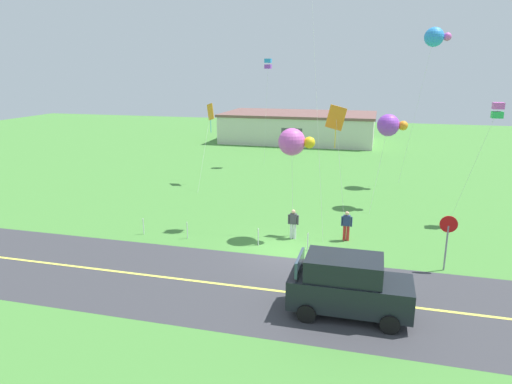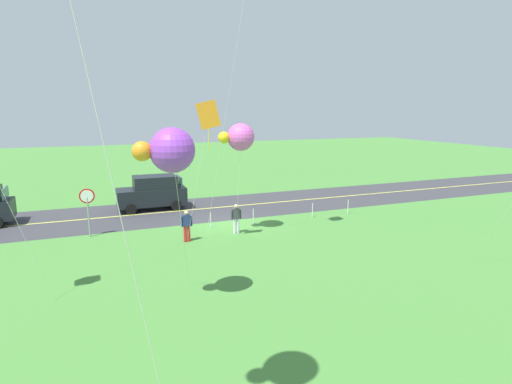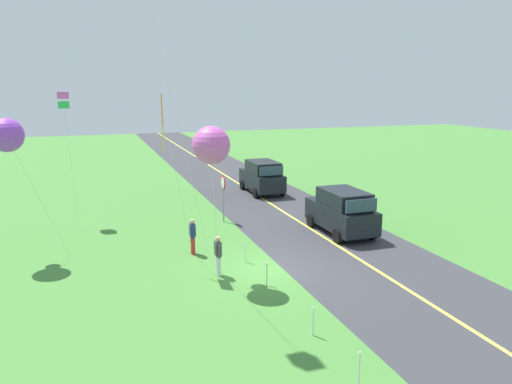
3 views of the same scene
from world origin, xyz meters
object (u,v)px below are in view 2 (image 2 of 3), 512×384
car_suv_foreground (153,192)px  person_adult_companion (236,218)px  kite_blue_mid (240,137)px  person_adult_near (187,225)px  kite_red_low (208,117)px  kite_purple_back (170,150)px  stop_sign (88,203)px

car_suv_foreground → person_adult_companion: 8.00m
person_adult_companion → kite_blue_mid: bearing=-155.9°
car_suv_foreground → person_adult_near: (-0.58, 7.68, -0.29)m
car_suv_foreground → kite_red_low: (-1.48, 8.91, 5.02)m
person_adult_companion → kite_purple_back: kite_purple_back is taller
person_adult_near → person_adult_companion: 2.78m
stop_sign → person_adult_near: 5.34m
stop_sign → person_adult_near: (-4.54, 2.66, -0.94)m
kite_red_low → kite_purple_back: (2.83, 5.93, -0.88)m
kite_purple_back → person_adult_companion: bearing=-121.8°
car_suv_foreground → kite_purple_back: (1.35, 14.84, 4.14)m
person_adult_near → kite_blue_mid: bearing=3.4°
car_suv_foreground → person_adult_near: 7.71m
stop_sign → kite_purple_back: kite_purple_back is taller
person_adult_near → person_adult_companion: size_ratio=1.00×
car_suv_foreground → kite_red_low: size_ratio=0.63×
kite_red_low → kite_purple_back: size_ratio=1.16×
person_adult_near → stop_sign: bearing=149.5°
car_suv_foreground → person_adult_near: car_suv_foreground is taller
stop_sign → person_adult_near: bearing=149.6°
kite_red_low → person_adult_near: bearing=-54.0°
kite_blue_mid → kite_purple_back: bearing=56.6°
kite_red_low → person_adult_companion: bearing=-138.6°
person_adult_companion → kite_blue_mid: (-0.14, 0.24, 4.28)m
kite_red_low → kite_blue_mid: (-2.00, -1.41, -1.03)m
person_adult_near → kite_purple_back: (1.94, 7.16, 4.43)m
car_suv_foreground → kite_blue_mid: size_ratio=0.75×
person_adult_companion → kite_purple_back: 9.95m
stop_sign → car_suv_foreground: bearing=-128.2°
person_adult_near → kite_purple_back: bearing=-105.3°
stop_sign → kite_purple_back: 10.74m
stop_sign → person_adult_companion: bearing=162.9°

